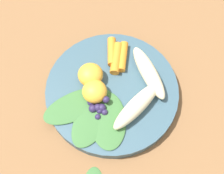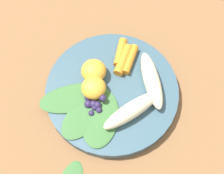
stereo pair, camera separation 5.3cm
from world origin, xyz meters
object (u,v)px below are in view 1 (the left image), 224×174
Objects in this scene: bowl at (112,92)px; orange_segment_near at (95,91)px; banana_peeled_right at (137,106)px; banana_peeled_left at (149,73)px.

orange_segment_near is at bearing 163.55° from bowl.
orange_segment_near reaches higher than banana_peeled_right.
bowl is 0.04m from orange_segment_near.
banana_peeled_right is (0.01, -0.06, 0.03)m from bowl.
orange_segment_near is (-0.04, 0.07, 0.00)m from banana_peeled_right.
banana_peeled_left is 0.11m from orange_segment_near.
bowl is at bearing 92.03° from banana_peeled_right.
bowl is 5.53× the size of orange_segment_near.
banana_peeled_left is 2.62× the size of orange_segment_near.
bowl is 0.06m from banana_peeled_right.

